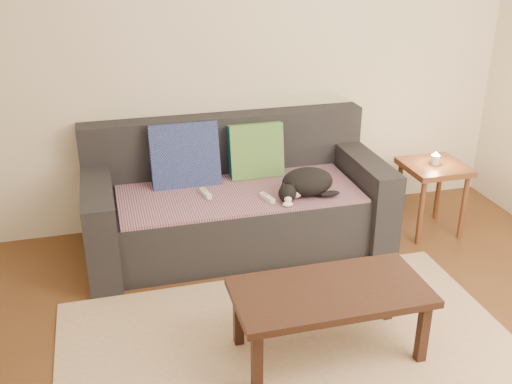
% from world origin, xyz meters
% --- Properties ---
extents(back_wall, '(4.50, 0.04, 2.60)m').
position_xyz_m(back_wall, '(0.00, 2.00, 1.30)').
color(back_wall, beige).
rests_on(back_wall, ground).
extents(sofa, '(2.10, 0.94, 0.87)m').
position_xyz_m(sofa, '(0.00, 1.57, 0.31)').
color(sofa, '#232328').
rests_on(sofa, ground).
extents(throw_blanket, '(1.66, 0.74, 0.02)m').
position_xyz_m(throw_blanket, '(0.00, 1.48, 0.43)').
color(throw_blanket, '#482C52').
rests_on(throw_blanket, sofa).
extents(cushion_navy, '(0.48, 0.24, 0.50)m').
position_xyz_m(cushion_navy, '(-0.33, 1.74, 0.63)').
color(cushion_navy, '#151046').
rests_on(cushion_navy, throw_blanket).
extents(cushion_green, '(0.40, 0.17, 0.41)m').
position_xyz_m(cushion_green, '(0.19, 1.74, 0.63)').
color(cushion_green, '#0D5653').
rests_on(cushion_green, throw_blanket).
extents(cat, '(0.44, 0.32, 0.19)m').
position_xyz_m(cat, '(0.43, 1.30, 0.53)').
color(cat, black).
rests_on(cat, throw_blanket).
extents(wii_remote_a, '(0.06, 0.15, 0.03)m').
position_xyz_m(wii_remote_a, '(-0.23, 1.47, 0.46)').
color(wii_remote_a, white).
rests_on(wii_remote_a, throw_blanket).
extents(wii_remote_b, '(0.07, 0.15, 0.03)m').
position_xyz_m(wii_remote_b, '(0.15, 1.29, 0.46)').
color(wii_remote_b, white).
rests_on(wii_remote_b, throw_blanket).
extents(side_table, '(0.43, 0.43, 0.54)m').
position_xyz_m(side_table, '(1.45, 1.36, 0.45)').
color(side_table, brown).
rests_on(side_table, ground).
extents(candle, '(0.06, 0.06, 0.09)m').
position_xyz_m(candle, '(1.45, 1.36, 0.58)').
color(candle, beige).
rests_on(candle, side_table).
extents(rug, '(2.50, 1.80, 0.01)m').
position_xyz_m(rug, '(0.00, 0.15, 0.01)').
color(rug, tan).
rests_on(rug, ground).
extents(coffee_table, '(1.02, 0.51, 0.41)m').
position_xyz_m(coffee_table, '(0.19, 0.21, 0.36)').
color(coffee_table, black).
rests_on(coffee_table, rug).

